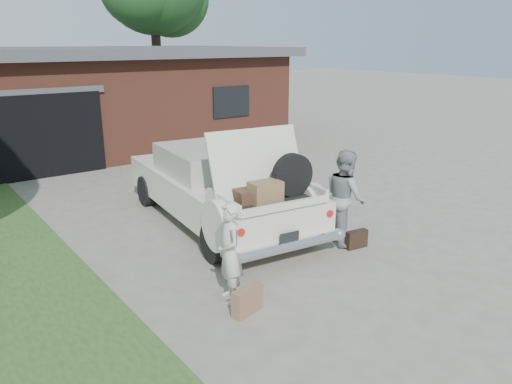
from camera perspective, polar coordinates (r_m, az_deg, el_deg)
ground at (r=8.21m, az=2.53°, el=-8.35°), size 90.00×90.00×0.00m
house at (r=18.22m, az=-18.61°, el=10.25°), size 12.80×7.80×3.30m
sedan at (r=9.87m, az=-4.38°, el=0.74°), size 2.58×5.39×2.10m
woman_left at (r=6.89m, az=-3.02°, el=-6.96°), size 0.48×0.60×1.43m
woman_right at (r=8.98m, az=10.17°, el=-0.56°), size 0.92×1.01×1.70m
suitcase_left at (r=6.79m, az=-0.97°, el=-12.30°), size 0.50×0.26×0.37m
suitcase_right at (r=8.97m, az=11.40°, el=-5.31°), size 0.43×0.19×0.32m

